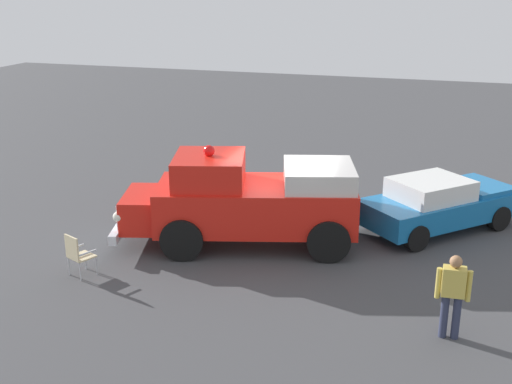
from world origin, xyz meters
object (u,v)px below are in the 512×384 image
Objects in this scene: vintage_fire_truck at (247,200)px; lawn_chair_near_truck at (323,191)px; spectator_seated at (321,188)px; classic_hot_rod at (439,203)px; spectator_standing at (453,291)px; lawn_chair_by_car at (77,253)px.

lawn_chair_near_truck is at bearing 157.05° from vintage_fire_truck.
vintage_fire_truck is 6.19× the size of lawn_chair_near_truck.
lawn_chair_near_truck is 0.79× the size of spectator_seated.
spectator_standing is at bearing 4.72° from classic_hot_rod.
vintage_fire_truck is at bearing -61.15° from classic_hot_rod.
lawn_chair_near_truck is at bearing -100.01° from classic_hot_rod.
spectator_seated is 0.77× the size of spectator_standing.
classic_hot_rod is at bearing 79.99° from lawn_chair_near_truck.
spectator_seated is (-0.45, -3.31, -0.05)m from classic_hot_rod.
vintage_fire_truck is 4.28m from lawn_chair_by_car.
lawn_chair_by_car is at bearing -35.72° from lawn_chair_near_truck.
classic_hot_rod is 4.34× the size of lawn_chair_near_truck.
lawn_chair_near_truck is 1.00× the size of lawn_chair_by_car.
vintage_fire_truck is at bearing -121.75° from spectator_standing.
lawn_chair_near_truck is at bearing -149.03° from spectator_standing.
classic_hot_rod reaches higher than lawn_chair_by_car.
vintage_fire_truck is at bearing 134.18° from lawn_chair_by_car.
vintage_fire_truck is 3.27m from spectator_seated.
vintage_fire_truck is 3.42m from lawn_chair_near_truck.
spectator_standing is (6.22, 3.73, 0.37)m from lawn_chair_near_truck.
lawn_chair_near_truck is 7.45m from lawn_chair_by_car.
classic_hot_rod is 3.34m from spectator_seated.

